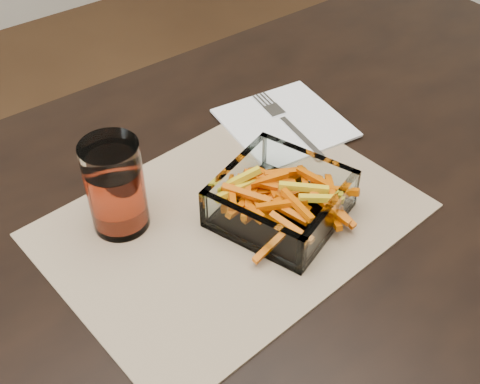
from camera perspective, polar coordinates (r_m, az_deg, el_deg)
name	(u,v)px	position (r m, az deg, el deg)	size (l,w,h in m)	color
dining_table	(242,301)	(0.80, 0.15, -10.25)	(1.60, 0.90, 0.75)	black
placemat	(232,220)	(0.77, -0.78, -2.66)	(0.45, 0.33, 0.00)	tan
glass_bowl	(280,202)	(0.76, 3.85, -0.91)	(0.19, 0.19, 0.06)	white
tumbler	(116,189)	(0.74, -11.68, 0.26)	(0.07, 0.07, 0.12)	white
napkin	(285,123)	(0.93, 4.25, 6.58)	(0.17, 0.17, 0.00)	white
fork	(286,122)	(0.92, 4.35, 6.68)	(0.04, 0.18, 0.00)	silver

